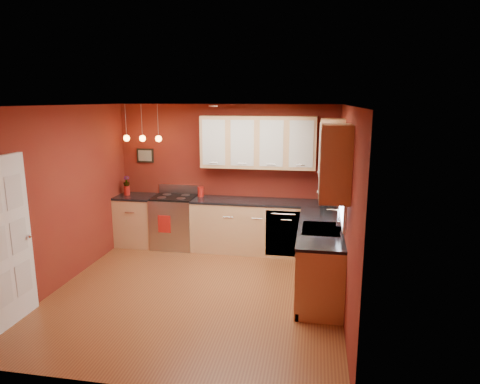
% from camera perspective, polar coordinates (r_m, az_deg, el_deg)
% --- Properties ---
extents(floor, '(4.20, 4.20, 0.00)m').
position_cam_1_polar(floor, '(6.27, -5.77, -13.08)').
color(floor, brown).
rests_on(floor, ground).
extents(ceiling, '(4.00, 4.20, 0.02)m').
position_cam_1_polar(ceiling, '(5.68, -6.33, 11.39)').
color(ceiling, white).
rests_on(ceiling, wall_back).
extents(wall_back, '(4.00, 0.02, 2.60)m').
position_cam_1_polar(wall_back, '(7.83, -1.80, 2.11)').
color(wall_back, maroon).
rests_on(wall_back, floor).
extents(wall_front, '(4.00, 0.02, 2.60)m').
position_cam_1_polar(wall_front, '(3.95, -14.55, -8.55)').
color(wall_front, maroon).
rests_on(wall_front, floor).
extents(wall_left, '(0.02, 4.20, 2.60)m').
position_cam_1_polar(wall_left, '(6.67, -22.79, -0.65)').
color(wall_left, maroon).
rests_on(wall_left, floor).
extents(wall_right, '(0.02, 4.20, 2.60)m').
position_cam_1_polar(wall_right, '(5.63, 13.93, -2.28)').
color(wall_right, maroon).
rests_on(wall_right, floor).
extents(base_cabinets_back_left, '(0.70, 0.60, 0.90)m').
position_cam_1_polar(base_cabinets_back_left, '(8.25, -13.51, -3.78)').
color(base_cabinets_back_left, tan).
rests_on(base_cabinets_back_left, floor).
extents(base_cabinets_back_right, '(2.54, 0.60, 0.90)m').
position_cam_1_polar(base_cabinets_back_right, '(7.63, 3.17, -4.76)').
color(base_cabinets_back_right, tan).
rests_on(base_cabinets_back_right, floor).
extents(base_cabinets_right, '(0.60, 2.10, 0.90)m').
position_cam_1_polar(base_cabinets_right, '(6.30, 10.53, -8.67)').
color(base_cabinets_right, tan).
rests_on(base_cabinets_right, floor).
extents(counter_back_left, '(0.70, 0.62, 0.04)m').
position_cam_1_polar(counter_back_left, '(8.13, -13.68, -0.60)').
color(counter_back_left, black).
rests_on(counter_back_left, base_cabinets_back_left).
extents(counter_back_right, '(2.54, 0.62, 0.04)m').
position_cam_1_polar(counter_back_right, '(7.51, 3.21, -1.32)').
color(counter_back_right, black).
rests_on(counter_back_right, base_cabinets_back_right).
extents(counter_right, '(0.62, 2.10, 0.04)m').
position_cam_1_polar(counter_right, '(6.15, 10.70, -4.57)').
color(counter_right, black).
rests_on(counter_right, base_cabinets_right).
extents(gas_range, '(0.76, 0.64, 1.11)m').
position_cam_1_polar(gas_range, '(7.98, -8.70, -3.89)').
color(gas_range, '#ACACB0').
rests_on(gas_range, floor).
extents(dishwasher_front, '(0.60, 0.02, 0.80)m').
position_cam_1_polar(dishwasher_front, '(7.32, 5.78, -5.54)').
color(dishwasher_front, '#ACACB0').
rests_on(dishwasher_front, base_cabinets_back_right).
extents(sink, '(0.50, 0.70, 0.33)m').
position_cam_1_polar(sink, '(6.01, 10.73, -5.03)').
color(sink, gray).
rests_on(sink, counter_right).
extents(window, '(0.06, 1.02, 1.22)m').
position_cam_1_polar(window, '(5.84, 13.70, 2.15)').
color(window, white).
rests_on(window, wall_right).
extents(door_left_wall, '(0.12, 0.82, 2.05)m').
position_cam_1_polar(door_left_wall, '(5.78, -28.70, -5.90)').
color(door_left_wall, white).
rests_on(door_left_wall, floor).
extents(upper_cabinets_back, '(2.00, 0.35, 0.90)m').
position_cam_1_polar(upper_cabinets_back, '(7.47, 2.43, 6.64)').
color(upper_cabinets_back, tan).
rests_on(upper_cabinets_back, wall_back).
extents(upper_cabinets_right, '(0.35, 1.95, 0.90)m').
position_cam_1_polar(upper_cabinets_right, '(5.82, 12.34, 4.78)').
color(upper_cabinets_right, tan).
rests_on(upper_cabinets_right, wall_right).
extents(wall_picture, '(0.32, 0.03, 0.26)m').
position_cam_1_polar(wall_picture, '(8.22, -12.51, 4.77)').
color(wall_picture, black).
rests_on(wall_picture, wall_back).
extents(pendant_lights, '(0.71, 0.11, 0.66)m').
position_cam_1_polar(pendant_lights, '(7.84, -12.88, 7.04)').
color(pendant_lights, gray).
rests_on(pendant_lights, ceiling).
extents(red_canister, '(0.12, 0.12, 0.18)m').
position_cam_1_polar(red_canister, '(7.82, -5.28, 0.03)').
color(red_canister, '#AF1812').
rests_on(red_canister, counter_back_right).
extents(red_vase, '(0.11, 0.11, 0.17)m').
position_cam_1_polar(red_vase, '(8.20, -14.84, 0.20)').
color(red_vase, '#AF1812').
rests_on(red_vase, counter_back_left).
extents(flowers, '(0.15, 0.15, 0.20)m').
position_cam_1_polar(flowers, '(8.17, -14.90, 1.35)').
color(flowers, '#AF1812').
rests_on(flowers, red_vase).
extents(coffee_maker, '(0.22, 0.21, 0.26)m').
position_cam_1_polar(coffee_maker, '(7.53, 11.53, -0.41)').
color(coffee_maker, black).
rests_on(coffee_maker, counter_back_right).
extents(soap_pump, '(0.11, 0.11, 0.21)m').
position_cam_1_polar(soap_pump, '(5.93, 13.18, -4.09)').
color(soap_pump, white).
rests_on(soap_pump, counter_right).
extents(dish_towel, '(0.23, 0.02, 0.31)m').
position_cam_1_polar(dish_towel, '(7.70, -10.07, -4.24)').
color(dish_towel, '#AF1812').
rests_on(dish_towel, gas_range).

